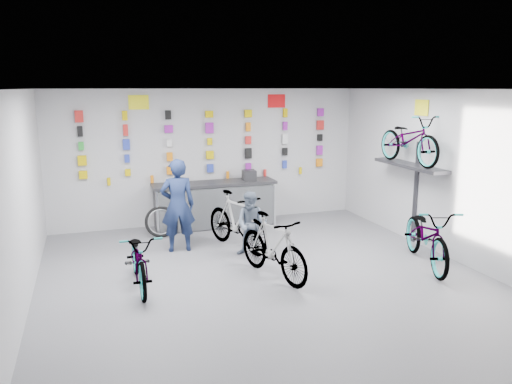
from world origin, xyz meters
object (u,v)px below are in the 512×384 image
object	(u,v)px
bike_center	(273,247)
customer	(252,224)
clerk	(178,205)
counter	(215,205)
bike_right	(427,235)
bike_left	(139,259)
bike_service	(237,221)

from	to	relation	value
bike_center	customer	world-z (taller)	customer
clerk	customer	bearing A→B (deg)	153.59
counter	bike_right	size ratio (longest dim) A/B	1.33
counter	bike_right	xyz separation A→B (m)	(2.86, -3.56, 0.05)
bike_left	bike_service	size ratio (longest dim) A/B	0.95
bike_service	customer	xyz separation A→B (m)	(0.14, -0.47, 0.05)
clerk	bike_right	bearing A→B (deg)	155.17
bike_right	customer	world-z (taller)	customer
bike_service	customer	distance (m)	0.49
bike_right	clerk	bearing A→B (deg)	169.30
bike_center	customer	distance (m)	1.15
bike_right	bike_service	world-z (taller)	bike_service
bike_service	customer	size ratio (longest dim) A/B	1.53
bike_right	customer	size ratio (longest dim) A/B	1.70
bike_center	bike_service	distance (m)	1.62
bike_service	counter	bearing A→B (deg)	70.45
bike_left	customer	xyz separation A→B (m)	(2.10, 0.84, 0.14)
counter	bike_service	bearing A→B (deg)	-89.46
bike_left	clerk	size ratio (longest dim) A/B	0.99
bike_left	bike_center	world-z (taller)	bike_center
counter	customer	world-z (taller)	customer
counter	bike_service	size ratio (longest dim) A/B	1.48
bike_center	bike_service	xyz separation A→B (m)	(-0.12, 1.62, 0.02)
bike_left	clerk	bearing A→B (deg)	60.25
clerk	customer	xyz separation A→B (m)	(1.21, -0.71, -0.28)
bike_left	customer	world-z (taller)	customer
bike_left	customer	bearing A→B (deg)	21.70
bike_left	bike_right	world-z (taller)	bike_right
counter	bike_left	world-z (taller)	counter
bike_right	clerk	xyz separation A→B (m)	(-3.91, 2.16, 0.34)
bike_right	customer	xyz separation A→B (m)	(-2.70, 1.45, 0.06)
bike_right	clerk	distance (m)	4.48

